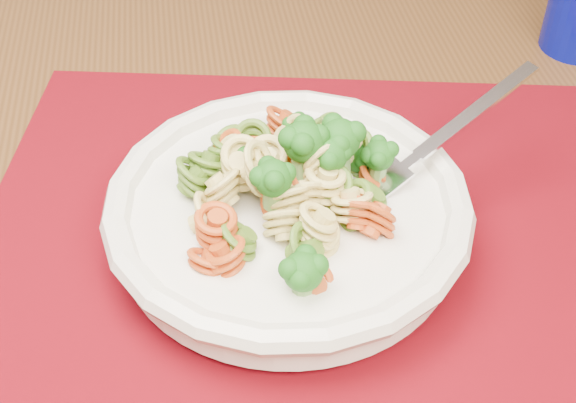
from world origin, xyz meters
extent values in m
cube|color=#4D2F15|center=(0.09, 0.50, 0.69)|extent=(1.31, 0.87, 0.04)
cube|color=#63040C|center=(0.01, 0.46, 0.71)|extent=(0.55, 0.47, 0.00)
cylinder|color=silver|center=(-0.01, 0.44, 0.72)|extent=(0.11, 0.11, 0.01)
cylinder|color=silver|center=(-0.01, 0.44, 0.74)|extent=(0.23, 0.23, 0.03)
torus|color=silver|center=(-0.01, 0.44, 0.75)|extent=(0.25, 0.25, 0.02)
camera|label=1|loc=(-0.08, 0.05, 1.13)|focal=50.00mm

